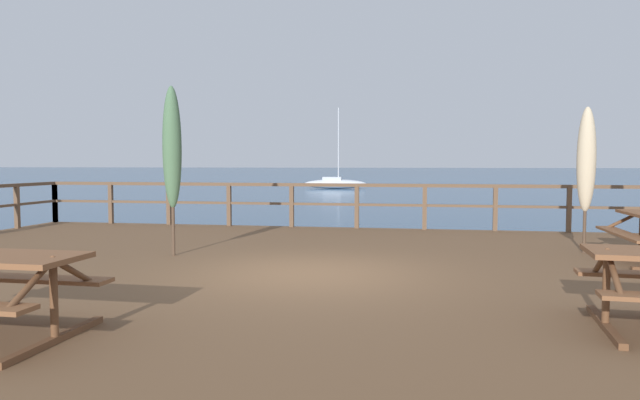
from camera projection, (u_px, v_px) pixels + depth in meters
name	position (u px, v px, depth m)	size (l,w,h in m)	color
ground_plane	(309.00, 333.00, 8.55)	(600.00, 600.00, 0.00)	navy
wooden_deck	(309.00, 303.00, 8.52)	(16.52, 12.18, 0.88)	brown
railing_waterside_far	(357.00, 198.00, 14.28)	(16.32, 0.10, 1.09)	brown
patio_umbrella_tall_mid_right	(586.00, 160.00, 10.33)	(0.32, 0.32, 2.57)	#4C3828
patio_umbrella_short_front	(172.00, 148.00, 10.01)	(0.32, 0.32, 2.89)	#4C3828
sailboat_distant	(335.00, 183.00, 56.54)	(6.12, 2.16, 7.72)	silver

